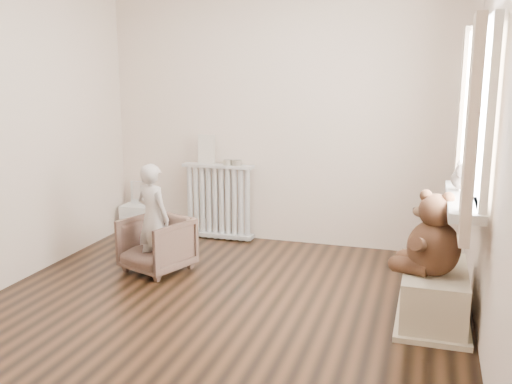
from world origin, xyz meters
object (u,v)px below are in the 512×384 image
(child, at_px, (153,218))
(toy_bench, at_px, (434,293))
(teddy_bear, at_px, (435,232))
(armchair, at_px, (157,245))
(plush_cat, at_px, (462,176))
(toy_vanity, at_px, (139,207))
(radiator, at_px, (218,202))

(child, bearing_deg, toy_bench, -166.55)
(child, bearing_deg, teddy_bear, -169.11)
(armchair, bearing_deg, plush_cat, 18.32)
(teddy_bear, height_order, plush_cat, plush_cat)
(armchair, xyz_separation_m, child, (0.00, -0.05, 0.25))
(armchair, bearing_deg, teddy_bear, 9.68)
(toy_vanity, height_order, child, child)
(toy_vanity, distance_m, child, 1.35)
(radiator, height_order, toy_vanity, radiator)
(toy_vanity, xyz_separation_m, child, (0.75, -1.11, 0.22))
(plush_cat, bearing_deg, toy_vanity, 145.91)
(toy_vanity, relative_size, toy_bench, 0.68)
(toy_vanity, bearing_deg, toy_bench, -24.45)
(toy_vanity, relative_size, plush_cat, 2.21)
(armchair, distance_m, plush_cat, 2.58)
(radiator, relative_size, child, 0.83)
(armchair, height_order, plush_cat, plush_cat)
(child, xyz_separation_m, teddy_bear, (2.30, -0.39, 0.18))
(radiator, bearing_deg, child, -98.16)
(child, bearing_deg, plush_cat, -160.52)
(armchair, bearing_deg, toy_vanity, 145.85)
(toy_bench, xyz_separation_m, plush_cat, (0.14, 0.24, 0.80))
(armchair, relative_size, child, 0.56)
(child, bearing_deg, toy_vanity, -35.39)
(armchair, distance_m, toy_bench, 2.35)
(child, distance_m, teddy_bear, 2.34)
(toy_bench, bearing_deg, armchair, 171.67)
(radiator, bearing_deg, plush_cat, -27.21)
(armchair, height_order, teddy_bear, teddy_bear)
(radiator, distance_m, teddy_bear, 2.64)
(radiator, height_order, teddy_bear, teddy_bear)
(radiator, xyz_separation_m, armchair, (-0.16, -1.09, -0.15))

